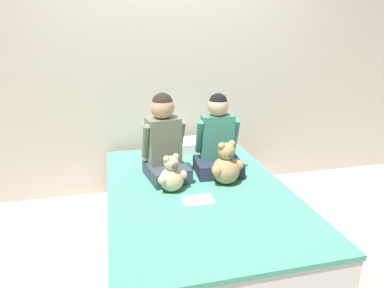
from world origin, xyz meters
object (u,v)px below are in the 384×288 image
object	(u,v)px
child_on_left	(164,142)
pillow_at_headboard	(177,147)
child_on_right	(218,141)
bed	(198,217)
teddy_bear_held_by_left_child	(172,176)
teddy_bear_held_by_right_child	(226,166)
sign_card	(198,200)

from	to	relation	value
child_on_left	pillow_at_headboard	xyz separation A→B (m)	(0.20, 0.52, -0.23)
child_on_right	bed	bearing A→B (deg)	-126.51
teddy_bear_held_by_left_child	teddy_bear_held_by_right_child	bearing A→B (deg)	-15.00
teddy_bear_held_by_right_child	teddy_bear_held_by_left_child	bearing A→B (deg)	166.78
child_on_left	teddy_bear_held_by_right_child	distance (m)	0.51
child_on_left	sign_card	world-z (taller)	child_on_left
child_on_right	sign_card	world-z (taller)	child_on_right
teddy_bear_held_by_left_child	sign_card	distance (m)	0.26
child_on_right	teddy_bear_held_by_right_child	xyz separation A→B (m)	(-0.00, -0.23, -0.12)
child_on_right	pillow_at_headboard	distance (m)	0.61
teddy_bear_held_by_left_child	sign_card	xyz separation A→B (m)	(0.15, -0.18, -0.11)
child_on_left	teddy_bear_held_by_left_child	bearing A→B (deg)	-98.38
child_on_left	teddy_bear_held_by_left_child	world-z (taller)	child_on_left
bed	pillow_at_headboard	xyz separation A→B (m)	(0.00, 0.80, 0.29)
teddy_bear_held_by_right_child	child_on_right	bearing A→B (deg)	72.06
child_on_left	pillow_at_headboard	distance (m)	0.60
bed	pillow_at_headboard	bearing A→B (deg)	90.00
pillow_at_headboard	child_on_right	bearing A→B (deg)	-66.52
teddy_bear_held_by_left_child	pillow_at_headboard	bearing A→B (deg)	56.86
child_on_left	sign_card	distance (m)	0.56
teddy_bear_held_by_right_child	pillow_at_headboard	xyz separation A→B (m)	(-0.23, 0.75, -0.08)
bed	teddy_bear_held_by_right_child	xyz separation A→B (m)	(0.23, 0.05, 0.37)
pillow_at_headboard	bed	bearing A→B (deg)	-90.00
child_on_left	teddy_bear_held_by_right_child	bearing A→B (deg)	-38.80
pillow_at_headboard	sign_card	distance (m)	0.97
pillow_at_headboard	teddy_bear_held_by_left_child	bearing A→B (deg)	-103.68
bed	teddy_bear_held_by_left_child	xyz separation A→B (m)	(-0.19, 0.01, 0.35)
bed	teddy_bear_held_by_right_child	bearing A→B (deg)	11.59
bed	sign_card	world-z (taller)	sign_card
teddy_bear_held_by_left_child	child_on_left	bearing A→B (deg)	72.12
bed	sign_card	bearing A→B (deg)	-104.65
teddy_bear_held_by_left_child	teddy_bear_held_by_right_child	distance (m)	0.42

